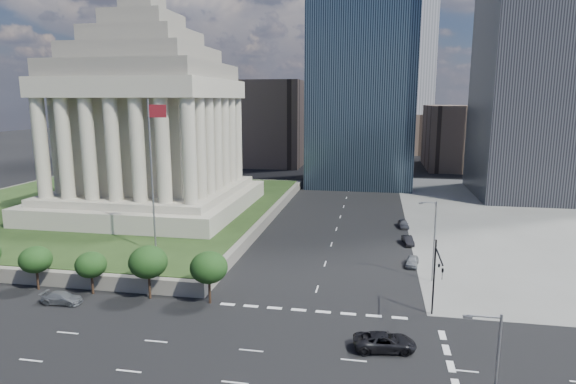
% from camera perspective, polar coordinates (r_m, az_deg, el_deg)
% --- Properties ---
extents(ground, '(500.00, 500.00, 0.00)m').
position_cam_1_polar(ground, '(134.74, 7.64, 1.48)').
color(ground, black).
rests_on(ground, ground).
extents(plaza_terrace, '(66.00, 70.00, 1.80)m').
position_cam_1_polar(plaza_terrace, '(99.63, -20.83, -1.94)').
color(plaza_terrace, slate).
rests_on(plaza_terrace, ground).
extents(plaza_lawn, '(64.00, 68.00, 0.10)m').
position_cam_1_polar(plaza_lawn, '(99.43, -20.87, -1.41)').
color(plaza_lawn, '#213415').
rests_on(plaza_lawn, plaza_terrace).
extents(war_memorial, '(34.00, 34.00, 39.00)m').
position_cam_1_polar(war_memorial, '(90.30, -16.31, 10.21)').
color(war_memorial, '#AEA792').
rests_on(war_memorial, plaza_lawn).
extents(flagpole, '(2.52, 0.24, 20.00)m').
position_cam_1_polar(flagpole, '(63.98, -15.75, 2.68)').
color(flagpole, slate).
rests_on(flagpole, plaza_lawn).
extents(tree_row, '(53.00, 4.00, 6.00)m').
position_cam_1_polar(tree_row, '(65.51, -30.12, -7.30)').
color(tree_row, black).
rests_on(tree_row, ground).
extents(midrise_glass, '(26.00, 26.00, 60.00)m').
position_cam_1_polar(midrise_glass, '(128.15, 8.80, 14.43)').
color(midrise_glass, black).
rests_on(midrise_glass, ground).
extents(building_filler_ne, '(20.00, 30.00, 20.00)m').
position_cam_1_polar(building_filler_ne, '(165.25, 19.50, 6.17)').
color(building_filler_ne, brown).
rests_on(building_filler_ne, ground).
extents(building_filler_nw, '(24.00, 30.00, 28.00)m').
position_cam_1_polar(building_filler_nw, '(166.99, -2.13, 8.20)').
color(building_filler_nw, brown).
rests_on(building_filler_nw, ground).
extents(traffic_signal_ne, '(0.30, 5.74, 8.00)m').
position_cam_1_polar(traffic_signal_ne, '(49.75, 17.22, -9.04)').
color(traffic_signal_ne, black).
rests_on(traffic_signal_ne, ground).
extents(street_lamp_south, '(2.13, 0.22, 10.00)m').
position_cam_1_polar(street_lamp_south, '(32.07, 23.05, -20.25)').
color(street_lamp_south, slate).
rests_on(street_lamp_south, ground).
extents(street_lamp_north, '(2.13, 0.22, 10.00)m').
position_cam_1_polar(street_lamp_north, '(60.43, 16.81, -5.07)').
color(street_lamp_north, slate).
rests_on(street_lamp_north, ground).
extents(pickup_truck, '(5.83, 3.36, 1.53)m').
position_cam_1_polar(pickup_truck, '(45.29, 11.39, -17.01)').
color(pickup_truck, black).
rests_on(pickup_truck, ground).
extents(suv_grey, '(4.50, 1.99, 1.28)m').
position_cam_1_polar(suv_grey, '(58.78, -25.22, -11.29)').
color(suv_grey, slate).
rests_on(suv_grey, ground).
extents(parked_sedan_near, '(2.08, 3.99, 1.30)m').
position_cam_1_polar(parked_sedan_near, '(66.77, 14.52, -7.94)').
color(parked_sedan_near, gray).
rests_on(parked_sedan_near, ground).
extents(parked_sedan_mid, '(3.97, 1.87, 1.26)m').
position_cam_1_polar(parked_sedan_mid, '(76.16, 14.02, -5.58)').
color(parked_sedan_mid, black).
rests_on(parked_sedan_mid, ground).
extents(parked_sedan_far, '(4.13, 2.03, 1.35)m').
position_cam_1_polar(parked_sedan_far, '(85.74, 13.51, -3.68)').
color(parked_sedan_far, '#54565C').
rests_on(parked_sedan_far, ground).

